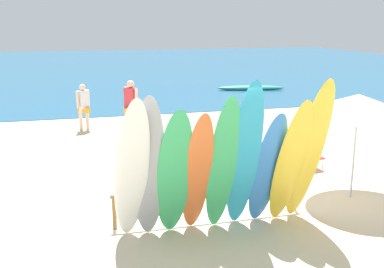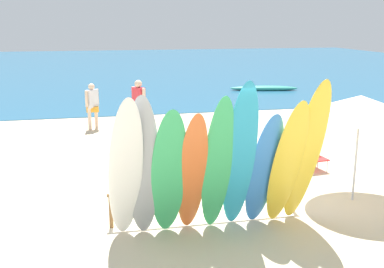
# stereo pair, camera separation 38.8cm
# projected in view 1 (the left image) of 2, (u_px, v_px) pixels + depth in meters

# --- Properties ---
(ground) EXTENTS (60.00, 60.00, 0.00)m
(ground) POSITION_uv_depth(u_px,v_px,m) (121.00, 97.00, 21.45)
(ground) COLOR beige
(ocean_water) EXTENTS (60.00, 40.00, 0.02)m
(ocean_water) POSITION_uv_depth(u_px,v_px,m) (99.00, 66.00, 36.09)
(ocean_water) COLOR #235B7F
(ocean_water) RESTS_ON ground
(surfboard_rack) EXTENTS (3.45, 0.07, 0.61)m
(surfboard_rack) POSITION_uv_depth(u_px,v_px,m) (209.00, 192.00, 8.18)
(surfboard_rack) COLOR brown
(surfboard_rack) RESTS_ON ground
(surfboard_white_0) EXTENTS (0.61, 1.13, 2.45)m
(surfboard_white_0) POSITION_uv_depth(u_px,v_px,m) (132.00, 172.00, 6.96)
(surfboard_white_0) COLOR white
(surfboard_white_0) RESTS_ON ground
(surfboard_grey_1) EXTENTS (0.58, 0.92, 2.45)m
(surfboard_grey_1) POSITION_uv_depth(u_px,v_px,m) (149.00, 170.00, 7.08)
(surfboard_grey_1) COLOR #999EA3
(surfboard_grey_1) RESTS_ON ground
(surfboard_green_2) EXTENTS (0.57, 0.86, 2.23)m
(surfboard_green_2) POSITION_uv_depth(u_px,v_px,m) (174.00, 175.00, 7.21)
(surfboard_green_2) COLOR #38B266
(surfboard_green_2) RESTS_ON ground
(surfboard_orange_3) EXTENTS (0.46, 0.93, 2.16)m
(surfboard_orange_3) POSITION_uv_depth(u_px,v_px,m) (197.00, 174.00, 7.33)
(surfboard_orange_3) COLOR orange
(surfboard_orange_3) RESTS_ON ground
(surfboard_green_4) EXTENTS (0.49, 0.92, 2.40)m
(surfboard_green_4) POSITION_uv_depth(u_px,v_px,m) (222.00, 166.00, 7.36)
(surfboard_green_4) COLOR #38B266
(surfboard_green_4) RESTS_ON ground
(surfboard_teal_5) EXTENTS (0.59, 1.12, 2.63)m
(surfboard_teal_5) POSITION_uv_depth(u_px,v_px,m) (244.00, 158.00, 7.39)
(surfboard_teal_5) COLOR #289EC6
(surfboard_teal_5) RESTS_ON ground
(surfboard_blue_6) EXTENTS (0.60, 0.86, 2.07)m
(surfboard_blue_6) POSITION_uv_depth(u_px,v_px,m) (267.00, 170.00, 7.69)
(surfboard_blue_6) COLOR #337AD1
(surfboard_blue_6) RESTS_ON ground
(surfboard_yellow_7) EXTENTS (0.57, 0.96, 2.30)m
(surfboard_yellow_7) POSITION_uv_depth(u_px,v_px,m) (290.00, 164.00, 7.65)
(surfboard_yellow_7) COLOR yellow
(surfboard_yellow_7) RESTS_ON ground
(surfboard_yellow_8) EXTENTS (0.55, 1.09, 2.62)m
(surfboard_yellow_8) POSITION_uv_depth(u_px,v_px,m) (309.00, 153.00, 7.70)
(surfboard_yellow_8) COLOR yellow
(surfboard_yellow_8) RESTS_ON ground
(beachgoer_photographing) EXTENTS (0.43, 0.43, 1.50)m
(beachgoer_photographing) POSITION_uv_depth(u_px,v_px,m) (83.00, 104.00, 14.79)
(beachgoer_photographing) COLOR beige
(beachgoer_photographing) RESTS_ON ground
(beachgoer_midbeach) EXTENTS (0.44, 0.57, 1.69)m
(beachgoer_midbeach) POSITION_uv_depth(u_px,v_px,m) (131.00, 104.00, 14.22)
(beachgoer_midbeach) COLOR beige
(beachgoer_midbeach) RESTS_ON ground
(beach_chair_red) EXTENTS (0.58, 0.71, 0.83)m
(beach_chair_red) POSITION_uv_depth(u_px,v_px,m) (307.00, 150.00, 11.11)
(beach_chair_red) COLOR #B7B7BC
(beach_chair_red) RESTS_ON ground
(beach_umbrella) EXTENTS (2.24, 2.24, 2.08)m
(beach_umbrella) POSITION_uv_depth(u_px,v_px,m) (358.00, 104.00, 8.86)
(beach_umbrella) COLOR silver
(beach_umbrella) RESTS_ON ground
(distant_boat) EXTENTS (3.44, 1.25, 0.27)m
(distant_boat) POSITION_uv_depth(u_px,v_px,m) (251.00, 88.00, 23.62)
(distant_boat) COLOR teal
(distant_boat) RESTS_ON ground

